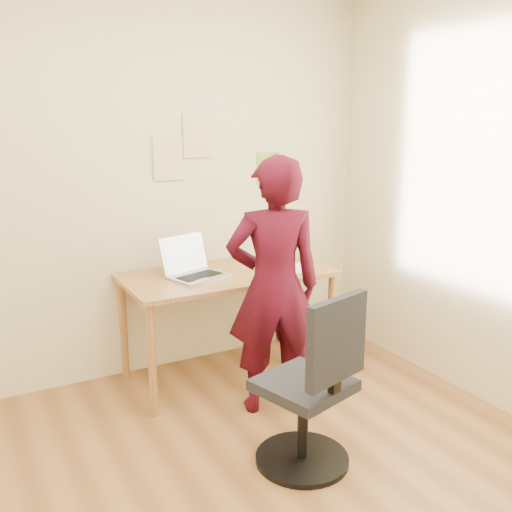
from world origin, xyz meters
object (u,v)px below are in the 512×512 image
phone (280,274)px  person (274,287)px  desk (228,285)px  office_chair (313,395)px  laptop (194,268)px

phone → person: (-0.25, -0.35, 0.04)m
desk → person: bearing=-86.4°
office_chair → phone: bearing=52.5°
office_chair → person: person is taller
phone → person: size_ratio=0.10×
laptop → person: bearing=-82.4°
laptop → office_chair: size_ratio=0.46×
desk → laptop: size_ratio=3.22×
office_chair → person: size_ratio=0.61×
phone → person: 0.43m
desk → office_chair: 1.22m
phone → office_chair: size_ratio=0.16×
laptop → desk: bearing=-23.7°
laptop → person: 0.64m
office_chair → laptop: bearing=80.2°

